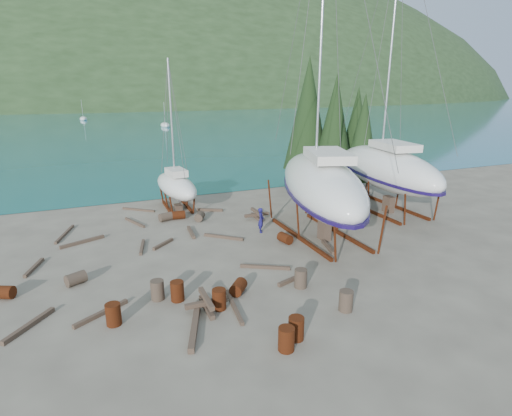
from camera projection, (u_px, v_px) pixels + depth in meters
name	position (u px, v px, depth m)	size (l,w,h in m)	color
ground	(251.00, 267.00, 20.49)	(600.00, 600.00, 0.00)	#5A5247
bay_water	(95.00, 101.00, 299.18)	(700.00, 700.00, 0.00)	#19687D
far_hill	(95.00, 100.00, 303.60)	(800.00, 360.00, 110.00)	#21351A
far_house_center	(54.00, 102.00, 180.41)	(6.60, 5.60, 5.60)	beige
far_house_right	(165.00, 101.00, 198.75)	(6.60, 5.60, 5.60)	beige
cypress_near_right	(335.00, 125.00, 34.02)	(3.60, 3.60, 10.00)	black
cypress_mid_right	(363.00, 137.00, 33.05)	(3.06, 3.06, 8.50)	black
cypress_back_left	(308.00, 114.00, 34.99)	(4.14, 4.14, 11.50)	black
cypress_far_right	(356.00, 130.00, 36.17)	(3.24, 3.24, 9.00)	black
moored_boat_mid	(165.00, 125.00, 94.82)	(2.00, 5.00, 6.05)	white
moored_boat_far	(83.00, 119.00, 114.76)	(2.00, 5.00, 6.05)	white
large_sailboat_near	(321.00, 183.00, 23.82)	(7.89, 13.87, 20.98)	white
large_sailboat_far	(386.00, 168.00, 29.21)	(5.66, 12.94, 19.77)	white
small_sailboat_shore	(176.00, 185.00, 30.02)	(2.88, 6.97, 10.84)	white
worker	(261.00, 220.00, 25.24)	(0.58, 0.38, 1.60)	#171357
drum_0	(113.00, 314.00, 15.38)	(0.58, 0.58, 0.88)	#5D2C10
drum_2	(3.00, 292.00, 17.35)	(0.58, 0.58, 0.88)	#5D2C10
drum_3	(296.00, 328.00, 14.49)	(0.58, 0.58, 0.88)	#5D2C10
drum_4	(179.00, 215.00, 27.93)	(0.58, 0.58, 0.88)	#5D2C10
drum_5	(301.00, 278.00, 18.30)	(0.58, 0.58, 0.88)	#2D2823
drum_6	(285.00, 238.00, 23.62)	(0.58, 0.58, 0.88)	#5D2C10
drum_7	(286.00, 339.00, 13.87)	(0.58, 0.58, 0.88)	#5D2C10
drum_9	(166.00, 217.00, 27.55)	(0.58, 0.58, 0.88)	#2D2823
drum_10	(177.00, 291.00, 17.15)	(0.58, 0.58, 0.88)	#5D2C10
drum_11	(200.00, 216.00, 27.65)	(0.58, 0.58, 0.88)	#2D2823
drum_12	(238.00, 287.00, 17.79)	(0.58, 0.58, 0.88)	#5D2C10
drum_14	(219.00, 299.00, 16.48)	(0.58, 0.58, 0.88)	#5D2C10
drum_15	(76.00, 279.00, 18.60)	(0.58, 0.58, 0.88)	#2D2823
drum_16	(157.00, 290.00, 17.24)	(0.58, 0.58, 0.88)	#2D2823
drum_17	(346.00, 301.00, 16.37)	(0.58, 0.58, 0.88)	#2D2823
timber_0	(138.00, 210.00, 29.91)	(0.14, 2.70, 0.14)	brown
timber_1	(328.00, 247.00, 22.84)	(0.19, 1.91, 0.19)	brown
timber_2	(82.00, 242.00, 23.60)	(0.19, 2.62, 0.19)	brown
timber_3	(234.00, 307.00, 16.63)	(0.15, 2.76, 0.15)	brown
timber_4	(163.00, 244.00, 23.27)	(0.17, 1.73, 0.17)	brown
timber_5	(265.00, 267.00, 20.29)	(0.16, 2.56, 0.16)	brown
timber_6	(210.00, 210.00, 29.78)	(0.19, 1.94, 0.19)	brown
timber_7	(290.00, 280.00, 18.86)	(0.17, 1.47, 0.17)	brown
timber_8	(191.00, 232.00, 25.16)	(0.19, 2.06, 0.19)	brown
timber_9	(135.00, 222.00, 27.06)	(0.15, 2.50, 0.15)	brown
timber_10	(224.00, 237.00, 24.39)	(0.16, 2.57, 0.16)	brown
timber_11	(142.00, 247.00, 22.87)	(0.15, 2.15, 0.15)	brown
timber_12	(101.00, 313.00, 16.11)	(0.17, 2.45, 0.17)	brown
timber_14	(29.00, 325.00, 15.29)	(0.18, 2.44, 0.18)	brown
timber_15	(65.00, 234.00, 24.91)	(0.15, 3.17, 0.15)	brown
timber_16	(194.00, 327.00, 15.10)	(0.23, 2.90, 0.23)	brown
timber_17	(34.00, 267.00, 20.24)	(0.16, 2.10, 0.16)	brown
timber_pile_fore	(206.00, 303.00, 16.47)	(1.80, 1.80, 0.60)	brown
timber_pile_aft	(257.00, 215.00, 27.98)	(1.80, 1.80, 0.60)	brown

